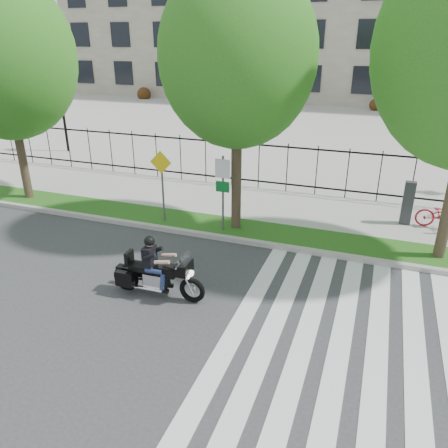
% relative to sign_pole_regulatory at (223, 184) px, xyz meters
% --- Properties ---
extents(ground, '(120.00, 120.00, 0.00)m').
position_rel_sign_pole_regulatory_xyz_m(ground, '(-0.10, -4.58, -1.74)').
color(ground, '#333335').
rests_on(ground, ground).
extents(curb, '(60.00, 0.20, 0.15)m').
position_rel_sign_pole_regulatory_xyz_m(curb, '(-0.10, -0.48, -1.66)').
color(curb, '#9E9C95').
rests_on(curb, ground).
extents(grass_verge, '(60.00, 1.50, 0.15)m').
position_rel_sign_pole_regulatory_xyz_m(grass_verge, '(-0.10, 0.37, -1.66)').
color(grass_verge, '#255715').
rests_on(grass_verge, ground).
extents(sidewalk, '(60.00, 3.50, 0.15)m').
position_rel_sign_pole_regulatory_xyz_m(sidewalk, '(-0.10, 2.87, -1.66)').
color(sidewalk, '#AEAAA3').
rests_on(sidewalk, ground).
extents(plaza, '(80.00, 34.00, 0.10)m').
position_rel_sign_pole_regulatory_xyz_m(plaza, '(-0.10, 20.42, -1.69)').
color(plaza, '#AEAAA3').
rests_on(plaza, ground).
extents(crosswalk_stripes, '(5.70, 8.00, 0.01)m').
position_rel_sign_pole_regulatory_xyz_m(crosswalk_stripes, '(4.73, -4.58, -1.73)').
color(crosswalk_stripes, silver).
rests_on(crosswalk_stripes, ground).
extents(iron_fence, '(30.00, 0.06, 2.00)m').
position_rel_sign_pole_regulatory_xyz_m(iron_fence, '(-0.10, 4.62, -0.59)').
color(iron_fence, black).
rests_on(iron_fence, sidewalk).
extents(lamp_post_left, '(1.06, 0.70, 4.25)m').
position_rel_sign_pole_regulatory_xyz_m(lamp_post_left, '(-12.10, 7.42, 1.47)').
color(lamp_post_left, black).
rests_on(lamp_post_left, ground).
extents(street_tree_0, '(5.11, 5.11, 8.21)m').
position_rel_sign_pole_regulatory_xyz_m(street_tree_0, '(-8.44, 0.37, 3.67)').
color(street_tree_0, '#392A1F').
rests_on(street_tree_0, grass_verge).
extents(street_tree_1, '(4.67, 4.67, 8.08)m').
position_rel_sign_pole_regulatory_xyz_m(street_tree_1, '(0.34, 0.37, 3.80)').
color(street_tree_1, '#392A1F').
rests_on(street_tree_1, grass_verge).
extents(sign_pole_regulatory, '(0.50, 0.09, 2.50)m').
position_rel_sign_pole_regulatory_xyz_m(sign_pole_regulatory, '(0.00, 0.00, 0.00)').
color(sign_pole_regulatory, '#59595B').
rests_on(sign_pole_regulatory, grass_verge).
extents(sign_pole_warning, '(0.78, 0.09, 2.49)m').
position_rel_sign_pole_regulatory_xyz_m(sign_pole_warning, '(-2.18, 0.00, 0.00)').
color(sign_pole_warning, '#59595B').
rests_on(sign_pole_warning, grass_verge).
extents(motorcycle_rider, '(2.54, 0.75, 1.96)m').
position_rel_sign_pole_regulatory_xyz_m(motorcycle_rider, '(-0.24, -4.13, -1.09)').
color(motorcycle_rider, black).
rests_on(motorcycle_rider, ground).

